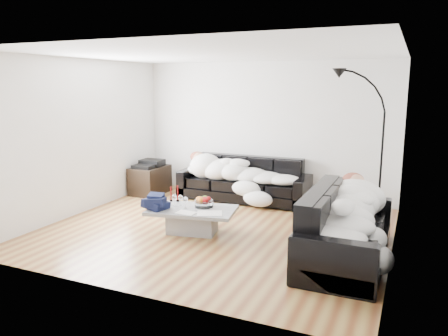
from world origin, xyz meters
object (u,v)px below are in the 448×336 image
at_px(sleeper_right, 348,209).
at_px(floor_lamp, 382,154).
at_px(coffee_table, 192,221).
at_px(wine_glass_c, 185,203).
at_px(fruit_bowl, 204,201).
at_px(stereo, 149,163).
at_px(wine_glass_b, 174,200).
at_px(sofa_right, 347,225).
at_px(wine_glass_a, 181,200).
at_px(candle_left, 171,194).
at_px(candle_right, 178,194).
at_px(av_cabinet, 150,180).
at_px(shoes, 312,237).
at_px(sofa_back, 244,179).
at_px(sleeper_back, 243,168).

xyz_separation_m(sleeper_right, floor_lamp, (0.22, 1.96, 0.42)).
bearing_deg(floor_lamp, coffee_table, -133.24).
distance_m(wine_glass_c, floor_lamp, 3.25).
height_order(fruit_bowl, stereo, stereo).
bearing_deg(wine_glass_b, sofa_right, -2.20).
bearing_deg(coffee_table, wine_glass_a, 160.12).
bearing_deg(wine_glass_a, candle_left, 150.29).
distance_m(sofa_right, floor_lamp, 2.07).
distance_m(candle_right, av_cabinet, 2.14).
relative_size(fruit_bowl, wine_glass_a, 1.73).
bearing_deg(candle_right, candle_left, -158.95).
distance_m(fruit_bowl, shoes, 1.65).
relative_size(candle_right, stereo, 0.57).
xyz_separation_m(wine_glass_a, wine_glass_b, (-0.06, -0.07, 0.01)).
bearing_deg(stereo, sleeper_right, -25.65).
bearing_deg(wine_glass_b, stereo, 132.27).
relative_size(sofa_back, wine_glass_c, 13.86).
bearing_deg(sleeper_right, candle_right, 82.41).
bearing_deg(floor_lamp, fruit_bowl, -134.16).
relative_size(sofa_right, wine_glass_c, 12.20).
relative_size(fruit_bowl, wine_glass_c, 1.57).
bearing_deg(sofa_back, floor_lamp, -4.09).
height_order(candle_right, shoes, candle_right).
height_order(wine_glass_c, shoes, wine_glass_c).
xyz_separation_m(fruit_bowl, wine_glass_c, (-0.21, -0.19, 0.00)).
height_order(wine_glass_a, candle_left, candle_left).
height_order(sofa_back, wine_glass_b, sofa_back).
distance_m(sleeper_right, wine_glass_a, 2.49).
xyz_separation_m(candle_left, stereo, (-1.41, 1.54, 0.13)).
xyz_separation_m(sofa_right, candle_left, (-2.73, 0.31, 0.04)).
bearing_deg(coffee_table, fruit_bowl, 51.14).
relative_size(sleeper_right, wine_glass_a, 11.52).
bearing_deg(sofa_right, shoes, 47.46).
distance_m(sofa_back, coffee_table, 2.06).
bearing_deg(coffee_table, sofa_back, 89.55).
height_order(wine_glass_b, stereo, stereo).
xyz_separation_m(sleeper_right, wine_glass_a, (-2.48, 0.17, -0.20)).
height_order(candle_left, floor_lamp, floor_lamp).
height_order(fruit_bowl, shoes, fruit_bowl).
height_order(sleeper_back, floor_lamp, floor_lamp).
xyz_separation_m(sofa_back, sleeper_right, (2.22, -2.13, 0.24)).
bearing_deg(sleeper_back, candle_right, -103.38).
bearing_deg(stereo, av_cabinet, 0.00).
xyz_separation_m(sofa_back, wine_glass_b, (-0.32, -2.04, 0.05)).
height_order(coffee_table, fruit_bowl, fruit_bowl).
bearing_deg(sofa_right, sleeper_back, 46.86).
relative_size(sofa_right, av_cabinet, 2.72).
bearing_deg(fruit_bowl, stereo, 141.30).
height_order(sofa_back, sleeper_right, sleeper_right).
relative_size(sofa_back, wine_glass_a, 15.28).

